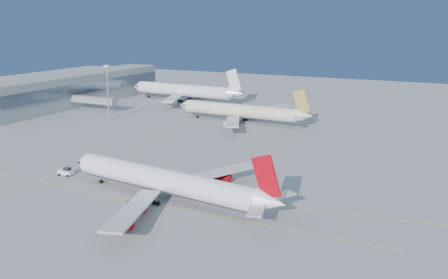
{
  "coord_description": "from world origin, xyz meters",
  "views": [
    {
      "loc": [
        57.65,
        -103.15,
        41.11
      ],
      "look_at": [
        -4.25,
        23.15,
        7.0
      ],
      "focal_mm": 40.0,
      "sensor_mm": 36.0,
      "label": 1
    }
  ],
  "objects_px": {
    "pushback_tug": "(66,172)",
    "light_mast": "(108,88)",
    "airliner_etihad": "(242,111)",
    "airliner_third": "(186,91)",
    "airliner_virgin": "(167,182)"
  },
  "relations": [
    {
      "from": "pushback_tug",
      "to": "light_mast",
      "type": "relative_size",
      "value": 0.18
    },
    {
      "from": "airliner_third",
      "to": "light_mast",
      "type": "distance_m",
      "value": 58.06
    },
    {
      "from": "pushback_tug",
      "to": "airliner_virgin",
      "type": "bearing_deg",
      "value": -10.99
    },
    {
      "from": "airliner_third",
      "to": "airliner_virgin",
      "type": "bearing_deg",
      "value": -58.06
    },
    {
      "from": "airliner_etihad",
      "to": "airliner_third",
      "type": "bearing_deg",
      "value": 144.63
    },
    {
      "from": "airliner_third",
      "to": "pushback_tug",
      "type": "distance_m",
      "value": 126.69
    },
    {
      "from": "airliner_virgin",
      "to": "airliner_third",
      "type": "xyz_separation_m",
      "value": [
        -68.99,
        125.91,
        0.88
      ]
    },
    {
      "from": "light_mast",
      "to": "airliner_etihad",
      "type": "bearing_deg",
      "value": 21.97
    },
    {
      "from": "pushback_tug",
      "to": "light_mast",
      "type": "distance_m",
      "value": 75.47
    },
    {
      "from": "airliner_third",
      "to": "pushback_tug",
      "type": "relative_size",
      "value": 16.4
    },
    {
      "from": "airliner_virgin",
      "to": "airliner_etihad",
      "type": "xyz_separation_m",
      "value": [
        -20.84,
        89.11,
        0.18
      ]
    },
    {
      "from": "airliner_etihad",
      "to": "pushback_tug",
      "type": "height_order",
      "value": "airliner_etihad"
    },
    {
      "from": "airliner_third",
      "to": "light_mast",
      "type": "relative_size",
      "value": 2.91
    },
    {
      "from": "light_mast",
      "to": "pushback_tug",
      "type": "bearing_deg",
      "value": -60.1
    },
    {
      "from": "light_mast",
      "to": "airliner_third",
      "type": "bearing_deg",
      "value": 87.07
    }
  ]
}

